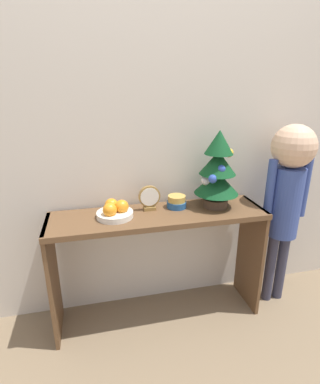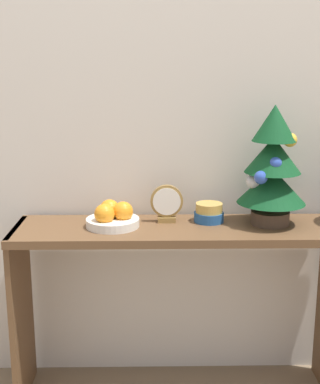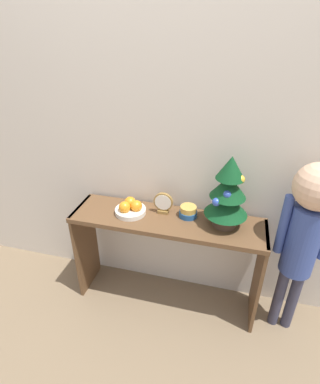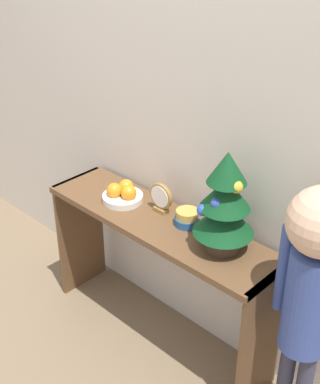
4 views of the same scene
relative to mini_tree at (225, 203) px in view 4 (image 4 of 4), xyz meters
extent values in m
plane|color=#7A664C|center=(-0.34, -0.19, -0.90)|extent=(12.00, 12.00, 0.00)
cube|color=beige|center=(-0.34, 0.18, 0.35)|extent=(7.00, 0.05, 2.50)
cube|color=brown|center=(-0.34, -0.03, -0.23)|extent=(1.20, 0.32, 0.03)
cube|color=brown|center=(-0.93, -0.03, -0.56)|extent=(0.02, 0.30, 0.68)
cube|color=brown|center=(0.25, -0.03, -0.56)|extent=(0.02, 0.30, 0.68)
cylinder|color=#4C3828|center=(0.00, 0.00, -0.19)|extent=(0.14, 0.14, 0.05)
cylinder|color=brown|center=(0.00, 0.00, -0.15)|extent=(0.02, 0.02, 0.04)
cone|color=#0F421E|center=(0.00, 0.00, -0.07)|extent=(0.25, 0.25, 0.13)
cone|color=#0F421E|center=(0.00, 0.00, 0.04)|extent=(0.20, 0.20, 0.13)
cone|color=#0F421E|center=(0.00, 0.00, 0.16)|extent=(0.16, 0.16, 0.13)
sphere|color=gold|center=(0.06, -0.01, 0.10)|extent=(0.05, 0.05, 0.05)
sphere|color=#2D4CA8|center=(-0.05, -0.07, -0.03)|extent=(0.05, 0.05, 0.05)
sphere|color=#2D4CA8|center=(0.00, 0.03, 0.11)|extent=(0.06, 0.06, 0.06)
sphere|color=#2D4CA8|center=(0.00, -0.05, 0.02)|extent=(0.05, 0.05, 0.05)
sphere|color=silver|center=(-0.07, 0.00, -0.05)|extent=(0.05, 0.05, 0.05)
cylinder|color=silver|center=(-0.58, -0.02, -0.20)|extent=(0.19, 0.19, 0.03)
sphere|color=orange|center=(-0.54, -0.02, -0.16)|extent=(0.07, 0.07, 0.07)
sphere|color=orange|center=(-0.59, 0.01, -0.16)|extent=(0.07, 0.07, 0.07)
sphere|color=orange|center=(-0.61, -0.05, -0.16)|extent=(0.07, 0.07, 0.07)
cylinder|color=#235189|center=(-0.22, 0.04, -0.20)|extent=(0.11, 0.11, 0.04)
cylinder|color=gold|center=(-0.22, 0.04, -0.16)|extent=(0.10, 0.10, 0.04)
cube|color=olive|center=(-0.38, 0.04, -0.21)|extent=(0.07, 0.04, 0.02)
cylinder|color=olive|center=(-0.38, 0.04, -0.14)|extent=(0.12, 0.02, 0.12)
cylinder|color=white|center=(-0.38, 0.03, -0.14)|extent=(0.10, 0.00, 0.10)
cylinder|color=#38384C|center=(0.39, -0.05, -0.66)|extent=(0.06, 0.06, 0.47)
cylinder|color=#384C93|center=(0.43, -0.05, -0.21)|extent=(0.18, 0.18, 0.43)
cylinder|color=#384C93|center=(0.32, -0.05, -0.13)|extent=(0.05, 0.05, 0.36)
camera|label=1|loc=(-0.68, -1.50, 0.45)|focal=28.00mm
camera|label=2|loc=(-0.44, -1.89, 0.36)|focal=50.00mm
camera|label=3|loc=(0.00, -1.51, 0.83)|focal=28.00mm
camera|label=4|loc=(1.07, -1.48, 1.07)|focal=50.00mm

